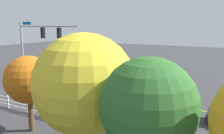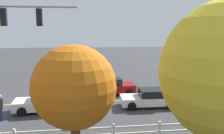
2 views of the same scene
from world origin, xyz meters
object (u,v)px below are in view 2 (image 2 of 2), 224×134
Objects in this scene: car_2 at (111,86)px; car_0 at (46,102)px; car_3 at (221,83)px; tree_3 at (74,88)px; car_1 at (149,98)px; pedestrian at (1,106)px.

car_0 is at bearing -144.90° from car_2.
car_3 is (-10.54, 0.14, -0.01)m from car_2.
tree_3 is (2.82, 11.75, 2.88)m from car_2.
car_2 reaches higher than car_1.
car_1 is at bearing -59.03° from car_2.
car_0 reaches higher than car_1.
pedestrian is at bearing -52.72° from tree_3.
tree_3 is at bearing 58.18° from car_1.
pedestrian is at bearing -167.12° from car_3.
car_1 is 0.81× the size of tree_3.
tree_3 reaches higher than pedestrian.
car_3 reaches higher than car_2.
car_0 is 2.62× the size of pedestrian.
car_2 is (-5.11, -3.86, 0.03)m from car_0.
car_1 is at bearing -10.83° from pedestrian.
car_1 is at bearing -123.58° from tree_3.
car_1 is (-7.56, -0.07, -0.05)m from car_0.
car_0 is at bearing -169.62° from car_3.
car_2 is 9.37m from pedestrian.
car_3 is at bearing -153.96° from car_1.
car_0 is 0.85× the size of tree_3.
car_2 is 1.01× the size of car_3.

